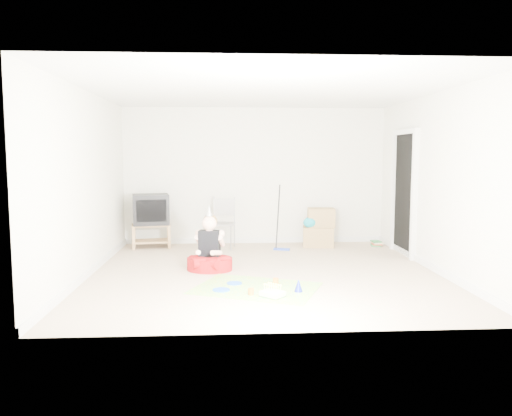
{
  "coord_description": "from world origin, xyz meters",
  "views": [
    {
      "loc": [
        -0.54,
        -7.09,
        1.69
      ],
      "look_at": [
        -0.1,
        0.4,
        0.9
      ],
      "focal_mm": 35.0,
      "sensor_mm": 36.0,
      "label": 1
    }
  ],
  "objects": [
    {
      "name": "crt_tv",
      "position": [
        -1.94,
        2.1,
        0.71
      ],
      "size": [
        0.73,
        0.64,
        0.55
      ],
      "primitive_type": "cube",
      "rotation": [
        0.0,
        0.0,
        0.19
      ],
      "color": "black",
      "rests_on": "tv_stand"
    },
    {
      "name": "orange_cup_far",
      "position": [
        -0.25,
        -1.19,
        0.05
      ],
      "size": [
        0.1,
        0.1,
        0.08
      ],
      "primitive_type": "cylinder",
      "rotation": [
        0.0,
        0.0,
        -0.77
      ],
      "color": "orange",
      "rests_on": "party_mat"
    },
    {
      "name": "doorway_recess",
      "position": [
        2.48,
        1.2,
        1.02
      ],
      "size": [
        0.02,
        0.9,
        2.05
      ],
      "primitive_type": "cube",
      "color": "black",
      "rests_on": "ground"
    },
    {
      "name": "ground",
      "position": [
        0.0,
        0.0,
        0.0
      ],
      "size": [
        5.0,
        5.0,
        0.0
      ],
      "primitive_type": "plane",
      "color": "tan",
      "rests_on": "ground"
    },
    {
      "name": "birthday_cake",
      "position": [
        0.0,
        -1.28,
        0.04
      ],
      "size": [
        0.33,
        0.32,
        0.13
      ],
      "color": "silver",
      "rests_on": "party_mat"
    },
    {
      "name": "tv_stand",
      "position": [
        -1.94,
        2.1,
        0.26
      ],
      "size": [
        0.75,
        0.53,
        0.43
      ],
      "color": "#A97D4C",
      "rests_on": "ground"
    },
    {
      "name": "orange_cup_near",
      "position": [
        0.09,
        -0.72,
        0.05
      ],
      "size": [
        0.1,
        0.1,
        0.09
      ],
      "primitive_type": "cylinder",
      "rotation": [
        0.0,
        0.0,
        -0.38
      ],
      "color": "orange",
      "rests_on": "party_mat"
    },
    {
      "name": "blue_plate_far",
      "position": [
        -0.62,
        -0.96,
        0.01
      ],
      "size": [
        0.3,
        0.3,
        0.01
      ],
      "primitive_type": "cylinder",
      "rotation": [
        0.0,
        0.0,
        -0.59
      ],
      "color": "blue",
      "rests_on": "party_mat"
    },
    {
      "name": "folding_chair",
      "position": [
        -0.63,
        1.94,
        0.45
      ],
      "size": [
        0.49,
        0.47,
        0.93
      ],
      "color": "gray",
      "rests_on": "ground"
    },
    {
      "name": "book_pile",
      "position": [
        2.27,
        2.01,
        0.05
      ],
      "size": [
        0.22,
        0.27,
        0.1
      ],
      "color": "#277638",
      "rests_on": "ground"
    },
    {
      "name": "blue_party_hat",
      "position": [
        0.34,
        -1.08,
        0.08
      ],
      "size": [
        0.15,
        0.15,
        0.16
      ],
      "primitive_type": "cone",
      "rotation": [
        0.0,
        0.0,
        -0.76
      ],
      "color": "#1B2AC3",
      "rests_on": "party_mat"
    },
    {
      "name": "party_mat",
      "position": [
        -0.17,
        -0.87,
        0.0
      ],
      "size": [
        1.82,
        1.59,
        0.01
      ],
      "primitive_type": "cube",
      "rotation": [
        0.0,
        0.0,
        -0.39
      ],
      "color": "#F4337A",
      "rests_on": "ground"
    },
    {
      "name": "seated_woman",
      "position": [
        -0.8,
        0.2,
        0.21
      ],
      "size": [
        0.8,
        0.8,
        0.97
      ],
      "color": "#9E0E11",
      "rests_on": "ground"
    },
    {
      "name": "cardboard_boxes",
      "position": [
        1.17,
        2.03,
        0.34
      ],
      "size": [
        0.63,
        0.51,
        0.71
      ],
      "color": "#9B7C4B",
      "rests_on": "ground"
    },
    {
      "name": "blue_plate_near",
      "position": [
        -0.45,
        -0.64,
        0.01
      ],
      "size": [
        0.29,
        0.29,
        0.01
      ],
      "primitive_type": "cylinder",
      "rotation": [
        0.0,
        0.0,
        -0.75
      ],
      "color": "blue",
      "rests_on": "party_mat"
    },
    {
      "name": "floor_mop",
      "position": [
        0.44,
        1.7,
        0.26
      ],
      "size": [
        0.3,
        0.38,
        1.16
      ],
      "color": "blue",
      "rests_on": "ground"
    }
  ]
}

